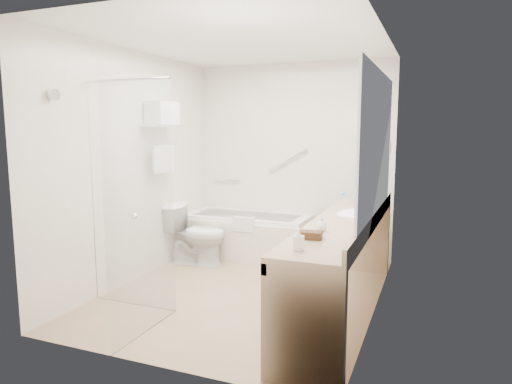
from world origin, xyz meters
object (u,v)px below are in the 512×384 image
at_px(bathtub, 247,235).
at_px(amenity_basket, 310,235).
at_px(toilet, 197,235).
at_px(water_bottle_left, 366,193).
at_px(vanity_counter, 343,244).

xyz_separation_m(bathtub, amenity_basket, (1.42, -2.14, 0.60)).
relative_size(toilet, water_bottle_left, 3.77).
height_order(amenity_basket, water_bottle_left, water_bottle_left).
bearing_deg(water_bottle_left, toilet, -168.61).
height_order(toilet, amenity_basket, amenity_basket).
distance_m(bathtub, vanity_counter, 2.09).
bearing_deg(water_bottle_left, vanity_counter, -90.55).
relative_size(bathtub, toilet, 2.14).
relative_size(amenity_basket, water_bottle_left, 0.86).
height_order(vanity_counter, amenity_basket, vanity_counter).
bearing_deg(amenity_basket, vanity_counter, 81.87).
bearing_deg(toilet, amenity_basket, -135.37).
bearing_deg(water_bottle_left, bathtub, 174.82).
bearing_deg(water_bottle_left, amenity_basket, -93.41).
xyz_separation_m(vanity_counter, water_bottle_left, (0.01, 1.25, 0.30)).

